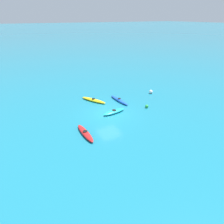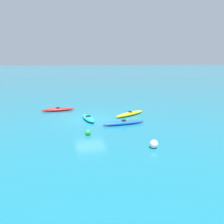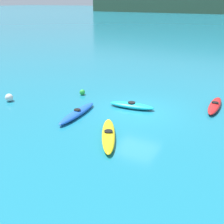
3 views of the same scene
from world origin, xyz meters
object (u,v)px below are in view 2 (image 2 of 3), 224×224
kayak_yellow (130,114)px  kayak_cyan (88,118)px  kayak_blue (124,123)px  buoy_green (88,132)px  kayak_red (58,110)px  buoy_white (154,144)px

kayak_yellow → kayak_cyan: 3.97m
kayak_blue → kayak_cyan: bearing=49.5°
buoy_green → kayak_red: bearing=11.9°
kayak_cyan → buoy_white: buoy_white is taller
kayak_red → kayak_cyan: 4.84m
buoy_white → kayak_red: bearing=23.5°
kayak_yellow → kayak_blue: (-2.77, 1.47, -0.00)m
kayak_blue → kayak_cyan: (2.09, 2.45, 0.00)m
kayak_cyan → buoy_green: 3.95m
kayak_red → kayak_blue: bearing=-142.8°
kayak_red → kayak_blue: (-6.32, -4.79, -0.00)m
kayak_blue → buoy_green: 3.58m
buoy_white → kayak_blue: bearing=1.7°
buoy_white → buoy_green: buoy_white is taller
kayak_red → buoy_green: (-8.13, -1.71, 0.02)m
kayak_cyan → buoy_white: 7.61m
kayak_yellow → kayak_red: size_ratio=1.06×
kayak_blue → buoy_white: 5.06m
kayak_red → kayak_blue: 7.93m
kayak_yellow → kayak_blue: same height
kayak_cyan → kayak_red: bearing=29.0°
kayak_red → buoy_white: (-11.38, -4.95, 0.08)m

